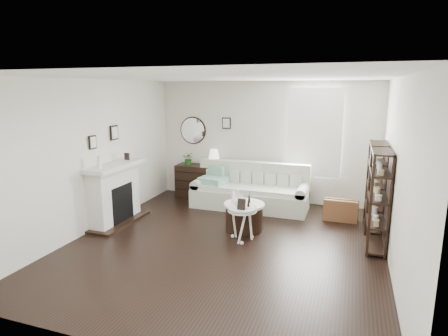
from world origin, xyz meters
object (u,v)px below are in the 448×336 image
at_px(sofa, 250,193).
at_px(pedestal_table, 242,210).
at_px(dresser, 201,181).
at_px(drum_table, 244,217).

height_order(sofa, pedestal_table, sofa).
relative_size(dresser, pedestal_table, 1.95).
distance_m(sofa, drum_table, 1.39).
bearing_deg(drum_table, sofa, 100.39).
relative_size(sofa, pedestal_table, 4.18).
bearing_deg(dresser, drum_table, -48.31).
distance_m(sofa, pedestal_table, 1.88).
bearing_deg(pedestal_table, dresser, 126.86).
bearing_deg(dresser, pedestal_table, -53.14).
xyz_separation_m(drum_table, pedestal_table, (0.10, -0.46, 0.28)).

